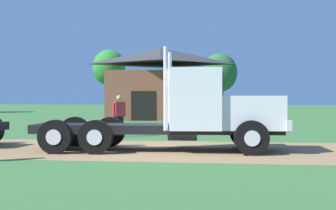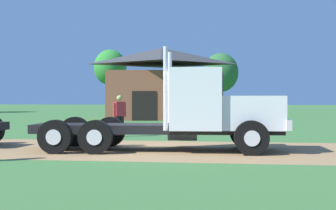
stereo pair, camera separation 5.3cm
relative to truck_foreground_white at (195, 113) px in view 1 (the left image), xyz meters
name	(u,v)px [view 1 (the left image)]	position (x,y,z in m)	size (l,w,h in m)	color
ground_plane	(155,150)	(-1.32, 0.17, -1.22)	(200.00, 200.00, 0.00)	#3A6A34
dirt_track	(155,149)	(-1.32, 0.17, -1.22)	(120.00, 6.21, 0.01)	#94734A
truck_foreground_white	(195,113)	(0.00, 0.00, 0.00)	(8.24, 3.07, 3.27)	black
visitor_far_side	(119,114)	(-3.74, 5.16, -0.23)	(0.50, 0.46, 1.82)	#B22D33
shed_building	(161,85)	(-4.60, 23.12, 1.54)	(9.50, 8.02, 5.73)	brown
tree_mid	(109,68)	(-12.62, 37.41, 3.84)	(3.65, 3.65, 7.11)	#513823
tree_right	(219,73)	(-0.44, 42.89, 3.48)	(4.25, 4.25, 7.06)	#513823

